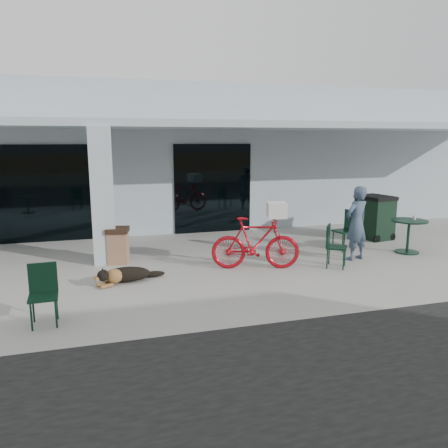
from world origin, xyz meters
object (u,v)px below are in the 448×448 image
object	(u,v)px
cafe_chair_far_a	(337,247)
bicycle	(255,243)
wheeled_bin	(374,217)
cafe_table_far	(408,236)
trash_receptacle	(118,245)
cafe_chair_near	(43,296)
cafe_chair_far_b	(344,231)
person	(356,223)
dog	(127,274)

from	to	relation	value
cafe_chair_far_a	bicycle	bearing A→B (deg)	113.36
bicycle	wheeled_bin	size ratio (longest dim) A/B	1.56
cafe_chair_far_a	wheeled_bin	distance (m)	3.48
bicycle	wheeled_bin	world-z (taller)	wheeled_bin
bicycle	cafe_table_far	xyz separation A→B (m)	(4.20, 0.26, -0.16)
bicycle	trash_receptacle	size ratio (longest dim) A/B	2.32
cafe_chair_near	wheeled_bin	world-z (taller)	wheeled_bin
trash_receptacle	cafe_chair_near	bearing A→B (deg)	-111.30
cafe_chair_far_a	wheeled_bin	world-z (taller)	wheeled_bin
cafe_table_far	cafe_chair_far_a	distance (m)	2.51
cafe_chair_far_b	wheeled_bin	size ratio (longest dim) A/B	0.83
cafe_chair_far_b	trash_receptacle	size ratio (longest dim) A/B	1.24
cafe_table_far	cafe_chair_far_b	distance (m)	1.58
cafe_chair_near	trash_receptacle	distance (m)	3.49
cafe_table_far	trash_receptacle	world-z (taller)	cafe_table_far
bicycle	cafe_chair_far_a	xyz separation A→B (m)	(1.78, -0.40, -0.10)
person	cafe_table_far	bearing A→B (deg)	169.66
person	trash_receptacle	bearing A→B (deg)	-30.11
cafe_chair_near	cafe_table_far	xyz separation A→B (m)	(8.37, 2.19, -0.05)
cafe_chair_far_a	trash_receptacle	bearing A→B (deg)	105.95
trash_receptacle	wheeled_bin	distance (m)	7.29
cafe_table_far	trash_receptacle	xyz separation A→B (m)	(-7.10, 1.06, -0.00)
cafe_chair_near	cafe_chair_far_b	xyz separation A→B (m)	(6.94, 2.86, 0.04)
cafe_chair_far_a	person	size ratio (longest dim) A/B	0.54
bicycle	wheeled_bin	bearing A→B (deg)	-50.57
cafe_chair_near	cafe_chair_far_b	distance (m)	7.51
bicycle	cafe_table_far	size ratio (longest dim) A/B	2.17
bicycle	person	bearing A→B (deg)	-73.10
person	cafe_chair_far_a	bearing A→B (deg)	13.75
trash_receptacle	wheeled_bin	bearing A→B (deg)	4.83
bicycle	cafe_chair_far_a	size ratio (longest dim) A/B	2.03
cafe_table_far	person	distance (m)	1.72
trash_receptacle	person	bearing A→B (deg)	-12.97
cafe_chair_far_a	wheeled_bin	bearing A→B (deg)	-11.76
cafe_table_far	wheeled_bin	world-z (taller)	wheeled_bin
cafe_chair_far_a	cafe_chair_near	bearing A→B (deg)	140.54
cafe_chair_far_a	person	bearing A→B (deg)	-22.99
dog	wheeled_bin	world-z (taller)	wheeled_bin
dog	cafe_chair_near	world-z (taller)	cafe_chair_near
trash_receptacle	wheeled_bin	size ratio (longest dim) A/B	0.67
cafe_table_far	dog	bearing A→B (deg)	-176.53
dog	wheeled_bin	distance (m)	7.49
cafe_chair_near	trash_receptacle	size ratio (longest dim) A/B	1.13
person	wheeled_bin	bearing A→B (deg)	-151.15
dog	cafe_table_far	bearing A→B (deg)	-20.85
bicycle	dog	xyz separation A→B (m)	(-2.81, -0.17, -0.40)
cafe_chair_near	cafe_chair_far_b	bearing A→B (deg)	19.84
bicycle	cafe_chair_near	bearing A→B (deg)	130.46
bicycle	cafe_chair_far_b	size ratio (longest dim) A/B	1.88
cafe_table_far	cafe_chair_near	bearing A→B (deg)	-165.34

